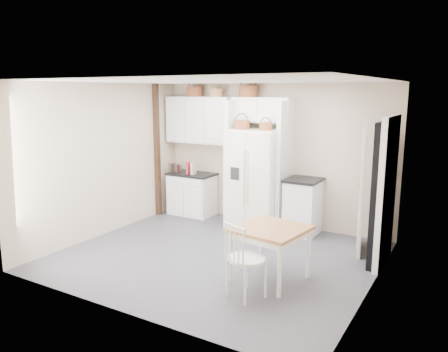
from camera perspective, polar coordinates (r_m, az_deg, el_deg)
The scene contains 27 objects.
floor at distance 6.73m, azimuth -0.93°, elevation -10.41°, with size 4.50×4.50×0.00m, color #37383C.
ceiling at distance 6.26m, azimuth -1.01°, elevation 12.33°, with size 4.50×4.50×0.00m, color white.
wall_back at distance 8.12m, azimuth 6.41°, elevation 2.76°, with size 4.50×4.50×0.00m, color #BFAC96.
wall_left at distance 7.76m, azimuth -15.30°, elevation 2.06°, with size 4.00×4.00×0.00m, color #BFAC96.
wall_right at distance 5.56m, azimuth 19.25°, elevation -1.62°, with size 4.00×4.00×0.00m, color #BFAC96.
refrigerator at distance 7.90m, azimuth 4.18°, elevation -0.39°, with size 0.93×0.75×1.80m, color white.
base_cab_left at distance 8.81m, azimuth -4.19°, elevation -2.46°, with size 0.88×0.55×0.81m, color white.
base_cab_right at distance 7.75m, azimuth 10.29°, elevation -4.04°, with size 0.53×0.64×0.93m, color white.
dining_table at distance 5.86m, azimuth 6.01°, elevation -10.03°, with size 0.86×0.86×0.72m, color brown.
windsor_chair at distance 5.32m, azimuth 2.96°, elevation -10.75°, with size 0.47×0.43×0.97m, color white.
counter_left at distance 8.72m, azimuth -4.23°, elevation 0.25°, with size 0.91×0.59×0.04m, color black.
counter_right at distance 7.63m, azimuth 10.42°, elevation -0.50°, with size 0.57×0.68×0.04m, color black.
toaster at distance 8.82m, azimuth -6.37°, elevation 1.04°, with size 0.26×0.15×0.18m, color silver.
cookbook_red at distance 8.64m, azimuth -4.57°, elevation 1.06°, with size 0.03×0.16×0.24m, color #B0283A.
cookbook_cream at distance 8.58m, azimuth -4.00°, elevation 1.04°, with size 0.04×0.17×0.25m, color beige.
basket_upper_b at distance 8.68m, azimuth -3.86°, elevation 10.92°, with size 0.32×0.32×0.19m, color brown.
basket_upper_c at distance 8.41m, azimuth -1.01°, elevation 10.82°, with size 0.27×0.27×0.15m, color #A3764A.
basket_bridge_a at distance 8.07m, azimuth 3.18°, elevation 10.97°, with size 0.36×0.36×0.20m, color brown.
basket_fridge_a at distance 7.78m, azimuth 2.33°, elevation 6.71°, with size 0.28×0.28×0.15m, color brown.
basket_fridge_b at distance 7.58m, azimuth 5.46°, elevation 6.44°, with size 0.22×0.22×0.12m, color brown.
upper_cabinet at distance 8.63m, azimuth -3.17°, elevation 7.31°, with size 1.40×0.34×0.90m, color white.
bridge_cabinet at distance 7.95m, azimuth 5.04°, elevation 8.59°, with size 1.12×0.34×0.45m, color white.
fridge_panel_left at distance 8.17m, azimuth 1.30°, elevation 1.81°, with size 0.08×0.60×2.30m, color white.
fridge_panel_right at distance 7.73m, azimuth 7.91°, elevation 1.18°, with size 0.08×0.60×2.30m, color white.
trim_post at distance 8.72m, azimuth -8.73°, elevation 3.27°, with size 0.09×0.09×2.60m, color black.
doorway_void at distance 6.60m, azimuth 20.06°, elevation -2.20°, with size 0.18×0.85×2.05m, color black.
door_slab at distance 6.98m, azimuth 17.68°, elevation -1.34°, with size 0.80×0.04×2.05m, color white.
Camera 1 is at (3.26, -5.34, 2.46)m, focal length 35.00 mm.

